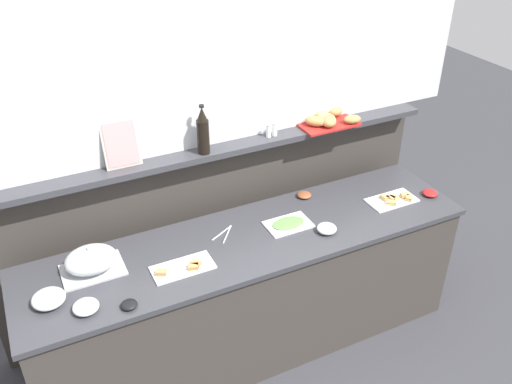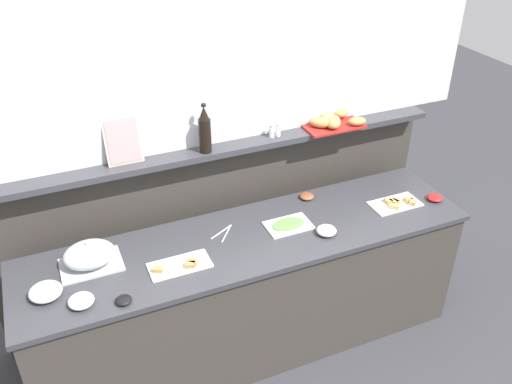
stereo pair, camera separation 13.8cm
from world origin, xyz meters
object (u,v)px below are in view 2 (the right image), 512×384
object	(u,v)px
condiment_bowl_dark	(124,300)
serving_tongs	(224,232)
glass_bowl_medium	(326,231)
wine_bottle_dark	(205,131)
pepper_shaker	(278,130)
sandwich_platter_side	(180,265)
framed_picture	(123,141)
condiment_bowl_teal	(435,198)
cold_cuts_platter	(288,225)
bread_basket	(332,120)
serving_cloche	(89,255)
condiment_bowl_red	(307,196)
glass_bowl_small	(81,301)
sandwich_platter_front	(397,203)
glass_bowl_large	(46,292)
salt_shaker	(272,131)

from	to	relation	value
condiment_bowl_dark	serving_tongs	bearing A→B (deg)	27.85
glass_bowl_medium	wine_bottle_dark	size ratio (longest dim) A/B	0.39
condiment_bowl_dark	pepper_shaker	size ratio (longest dim) A/B	0.99
sandwich_platter_side	framed_picture	distance (m)	0.80
condiment_bowl_teal	serving_tongs	distance (m)	1.44
glass_bowl_medium	serving_tongs	world-z (taller)	glass_bowl_medium
sandwich_platter_side	cold_cuts_platter	size ratio (longest dim) A/B	1.23
bread_basket	wine_bottle_dark	bearing A→B (deg)	-178.43
glass_bowl_medium	pepper_shaker	distance (m)	0.73
serving_cloche	condiment_bowl_red	bearing A→B (deg)	5.85
serving_tongs	framed_picture	distance (m)	0.81
serving_cloche	pepper_shaker	xyz separation A→B (m)	(1.31, 0.34, 0.38)
cold_cuts_platter	glass_bowl_small	size ratio (longest dim) A/B	2.11
sandwich_platter_front	sandwich_platter_side	size ratio (longest dim) A/B	0.96
sandwich_platter_front	serving_tongs	bearing A→B (deg)	172.54
serving_tongs	bread_basket	bearing A→B (deg)	20.44
glass_bowl_medium	condiment_bowl_dark	size ratio (longest dim) A/B	1.43
serving_cloche	pepper_shaker	size ratio (longest dim) A/B	3.91
glass_bowl_large	glass_bowl_small	xyz separation A→B (m)	(0.16, -0.14, -0.01)
condiment_bowl_teal	serving_cloche	bearing A→B (deg)	174.67
cold_cuts_platter	framed_picture	xyz separation A→B (m)	(-0.87, 0.47, 0.54)
pepper_shaker	serving_tongs	bearing A→B (deg)	-146.45
wine_bottle_dark	framed_picture	bearing A→B (deg)	172.69
condiment_bowl_teal	serving_tongs	bearing A→B (deg)	171.89
cold_cuts_platter	serving_tongs	size ratio (longest dim) A/B	1.68
condiment_bowl_red	condiment_bowl_teal	bearing A→B (deg)	-24.57
sandwich_platter_front	bread_basket	size ratio (longest dim) A/B	0.81
wine_bottle_dark	salt_shaker	distance (m)	0.47
condiment_bowl_teal	pepper_shaker	world-z (taller)	pepper_shaker
cold_cuts_platter	condiment_bowl_teal	bearing A→B (deg)	-6.39
pepper_shaker	bread_basket	world-z (taller)	pepper_shaker
sandwich_platter_side	bread_basket	size ratio (longest dim) A/B	0.85
pepper_shaker	wine_bottle_dark	bearing A→B (deg)	-177.32
salt_shaker	glass_bowl_medium	bearing A→B (deg)	-80.38
condiment_bowl_teal	glass_bowl_medium	bearing A→B (deg)	-176.69
sandwich_platter_side	glass_bowl_small	size ratio (longest dim) A/B	2.60
sandwich_platter_side	serving_tongs	xyz separation A→B (m)	(0.34, 0.20, -0.00)
glass_bowl_medium	glass_bowl_small	world-z (taller)	glass_bowl_small
glass_bowl_large	pepper_shaker	bearing A→B (deg)	17.74
cold_cuts_platter	pepper_shaker	bearing A→B (deg)	74.40
sandwich_platter_front	glass_bowl_medium	bearing A→B (deg)	-170.22
condiment_bowl_red	condiment_bowl_teal	distance (m)	0.85
cold_cuts_platter	serving_tongs	xyz separation A→B (m)	(-0.39, 0.09, -0.00)
glass_bowl_medium	serving_tongs	bearing A→B (deg)	156.11
serving_cloche	salt_shaker	world-z (taller)	salt_shaker
condiment_bowl_teal	bread_basket	bearing A→B (deg)	132.99
serving_cloche	glass_bowl_large	world-z (taller)	serving_cloche
glass_bowl_large	wine_bottle_dark	bearing A→B (deg)	24.17
serving_cloche	glass_bowl_medium	size ratio (longest dim) A/B	2.76
sandwich_platter_front	pepper_shaker	distance (m)	0.92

